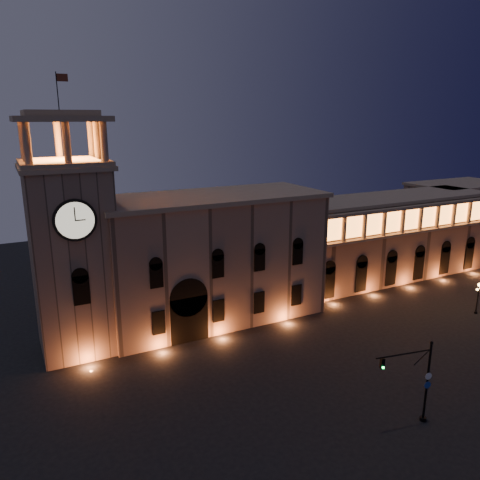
# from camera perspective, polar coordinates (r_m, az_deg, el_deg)

# --- Properties ---
(ground) EXTENTS (160.00, 160.00, 0.00)m
(ground) POSITION_cam_1_polar(r_m,az_deg,el_deg) (52.25, 9.29, -17.42)
(ground) COLOR black
(ground) RESTS_ON ground
(government_building) EXTENTS (30.80, 12.80, 17.60)m
(government_building) POSITION_cam_1_polar(r_m,az_deg,el_deg) (65.09, -3.34, -2.15)
(government_building) COLOR #866A58
(government_building) RESTS_ON ground
(clock_tower) EXTENTS (9.80, 9.80, 32.40)m
(clock_tower) POSITION_cam_1_polar(r_m,az_deg,el_deg) (58.49, -19.75, -1.16)
(clock_tower) COLOR #866A58
(clock_tower) RESTS_ON ground
(colonnade_wing) EXTENTS (40.60, 11.50, 14.50)m
(colonnade_wing) POSITION_cam_1_polar(r_m,az_deg,el_deg) (85.95, 17.35, 0.37)
(colonnade_wing) COLOR #816552
(colonnade_wing) RESTS_ON ground
(secondary_building) EXTENTS (20.00, 12.00, 14.00)m
(secondary_building) POSITION_cam_1_polar(r_m,az_deg,el_deg) (109.10, 24.96, 2.43)
(secondary_building) COLOR #816552
(secondary_building) RESTS_ON ground
(traffic_light) EXTENTS (5.90, 1.40, 8.20)m
(traffic_light) POSITION_cam_1_polar(r_m,az_deg,el_deg) (47.42, 20.89, -15.81)
(traffic_light) COLOR black
(traffic_light) RESTS_ON ground
(street_lamp_near) EXTENTS (1.58, 0.62, 4.66)m
(street_lamp_near) POSITION_cam_1_polar(r_m,az_deg,el_deg) (75.98, 27.02, -6.06)
(street_lamp_near) COLOR black
(street_lamp_near) RESTS_ON ground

